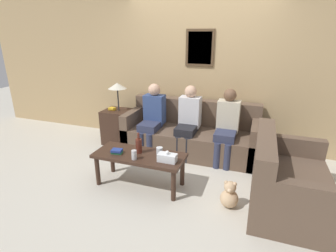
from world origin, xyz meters
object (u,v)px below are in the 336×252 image
(person_middle, at_px, (188,119))
(person_right, at_px, (227,124))
(wine_bottle, at_px, (139,145))
(drinking_glass, at_px, (159,151))
(couch_main, at_px, (191,135))
(couch_side, at_px, (286,183))
(person_left, at_px, (152,116))
(coffee_table, at_px, (139,159))
(teddy_bear, at_px, (229,196))

(person_middle, distance_m, person_right, 0.63)
(person_middle, xyz_separation_m, person_right, (0.62, -0.02, -0.00))
(wine_bottle, height_order, person_right, person_right)
(drinking_glass, relative_size, person_middle, 0.09)
(couch_main, height_order, couch_side, same)
(drinking_glass, bearing_deg, person_left, 117.27)
(person_left, distance_m, person_middle, 0.62)
(couch_main, bearing_deg, wine_bottle, -107.50)
(wine_bottle, distance_m, person_middle, 1.16)
(couch_side, xyz_separation_m, person_right, (-0.83, 0.95, 0.31))
(drinking_glass, xyz_separation_m, person_middle, (0.09, 1.06, 0.11))
(couch_main, height_order, person_middle, person_middle)
(person_left, bearing_deg, coffee_table, -75.87)
(wine_bottle, bearing_deg, couch_main, 72.50)
(person_right, bearing_deg, drinking_glass, -124.38)
(couch_main, height_order, teddy_bear, couch_main)
(person_right, bearing_deg, teddy_bear, -79.49)
(couch_side, xyz_separation_m, wine_bottle, (-1.82, -0.13, 0.26))
(couch_main, bearing_deg, teddy_bear, -58.62)
(coffee_table, distance_m, person_left, 1.17)
(couch_side, bearing_deg, coffee_table, 95.51)
(wine_bottle, distance_m, person_right, 1.46)
(teddy_bear, bearing_deg, person_right, 100.51)
(person_left, bearing_deg, wine_bottle, -76.48)
(drinking_glass, relative_size, person_left, 0.09)
(coffee_table, xyz_separation_m, wine_bottle, (-0.02, 0.04, 0.17))
(drinking_glass, bearing_deg, wine_bottle, -172.64)
(person_left, distance_m, person_right, 1.25)
(couch_main, bearing_deg, person_middle, -100.30)
(coffee_table, bearing_deg, teddy_bear, -4.04)
(couch_main, xyz_separation_m, person_middle, (-0.02, -0.13, 0.32))
(wine_bottle, distance_m, drinking_glass, 0.28)
(couch_side, height_order, person_middle, person_middle)
(couch_side, bearing_deg, wine_bottle, 94.10)
(person_middle, bearing_deg, person_left, -177.10)
(coffee_table, xyz_separation_m, person_middle, (0.34, 1.14, 0.23))
(teddy_bear, bearing_deg, couch_side, 23.06)
(teddy_bear, bearing_deg, coffee_table, 175.96)
(couch_main, distance_m, drinking_glass, 1.21)
(couch_side, bearing_deg, teddy_bear, 113.06)
(couch_main, distance_m, person_middle, 0.34)
(couch_main, xyz_separation_m, person_right, (0.60, -0.15, 0.32))
(person_middle, bearing_deg, wine_bottle, -108.30)
(drinking_glass, xyz_separation_m, person_left, (-0.53, 1.03, 0.11))
(couch_main, relative_size, drinking_glass, 22.23)
(drinking_glass, distance_m, person_right, 1.27)
(couch_side, relative_size, person_middle, 1.16)
(drinking_glass, bearing_deg, couch_main, 84.67)
(coffee_table, bearing_deg, drinking_glass, 17.22)
(drinking_glass, height_order, person_middle, person_middle)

